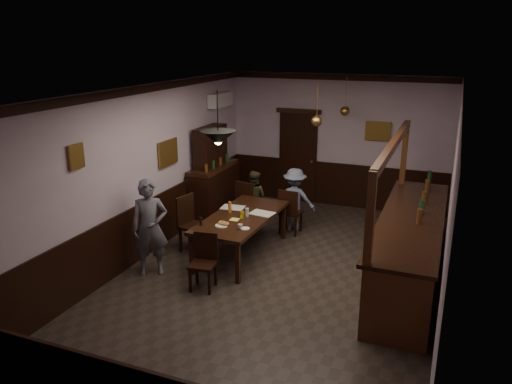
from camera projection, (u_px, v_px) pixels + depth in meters
The scene contains 31 objects.
room at pixel (278, 189), 7.75m from camera, with size 5.01×8.01×3.01m.
dining_table at pixel (241, 219), 8.81m from camera, with size 1.07×2.23×0.75m.
chair_far_left at pixel (247, 202), 10.14m from camera, with size 0.52×0.52×1.00m.
chair_far_right at pixel (290, 210), 9.80m from camera, with size 0.42×0.42×0.93m.
chair_near at pixel (204, 259), 7.71m from camera, with size 0.43×0.43×0.88m.
chair_side at pixel (190, 221), 9.04m from camera, with size 0.53×0.53×1.03m.
person_standing at pixel (150, 228), 8.08m from camera, with size 0.59×0.38×1.61m, color #585764.
person_seated_left at pixel (254, 197), 10.37m from camera, with size 0.56×0.43×1.14m, color #434328.
person_seated_right at pixel (295, 200), 10.01m from camera, with size 0.83×0.48×1.28m, color slate.
newspaper_left at pixel (233, 207), 9.20m from camera, with size 0.42×0.30×0.01m, color silver.
newspaper_right at pixel (262, 213), 8.89m from camera, with size 0.42×0.30×0.01m, color silver.
napkin at pixel (235, 219), 8.59m from camera, with size 0.15×0.15×0.00m, color #FFF75D.
saucer at pixel (245, 228), 8.18m from camera, with size 0.15×0.15×0.01m, color white.
coffee_cup at pixel (240, 226), 8.15m from camera, with size 0.08×0.08×0.07m, color white.
pastry_plate at pixel (222, 226), 8.30m from camera, with size 0.22×0.22×0.01m, color white.
pastry_ring_a at pixel (222, 223), 8.35m from camera, with size 0.13×0.13×0.04m, color #C68C47.
pastry_ring_b at pixel (226, 224), 8.30m from camera, with size 0.13×0.13×0.04m, color #C68C47.
soda_can at pixel (242, 215), 8.64m from camera, with size 0.07×0.07×0.12m, color yellow.
beer_glass at pixel (230, 207), 8.91m from camera, with size 0.06×0.06×0.20m, color #BF721E.
water_glass at pixel (247, 212), 8.73m from camera, with size 0.06×0.06×0.15m, color silver.
pepper_mill at pixel (201, 221), 8.31m from camera, with size 0.04×0.04×0.14m, color black.
sideboard at pixel (213, 182), 10.62m from camera, with size 0.54×1.51×1.99m.
bar_counter at pixel (410, 247), 7.90m from camera, with size 0.95×4.07×2.29m.
door_back at pixel (298, 158), 11.70m from camera, with size 0.90×0.06×2.10m, color black.
ac_unit at pixel (220, 100), 10.88m from camera, with size 0.20×0.85×0.30m.
picture_left_small at pixel (76, 157), 7.01m from camera, with size 0.04×0.28×0.36m.
picture_left_large at pixel (168, 153), 9.27m from camera, with size 0.04×0.62×0.48m.
picture_back at pixel (378, 131), 10.85m from camera, with size 0.55×0.04×0.42m.
pendant_iron at pixel (218, 138), 7.64m from camera, with size 0.56×0.56×0.83m.
pendant_brass_mid at pixel (317, 121), 9.06m from camera, with size 0.20×0.20×0.81m.
pendant_brass_far at pixel (345, 111), 10.31m from camera, with size 0.20×0.20×0.81m.
Camera 1 is at (2.44, -7.01, 3.75)m, focal length 35.00 mm.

